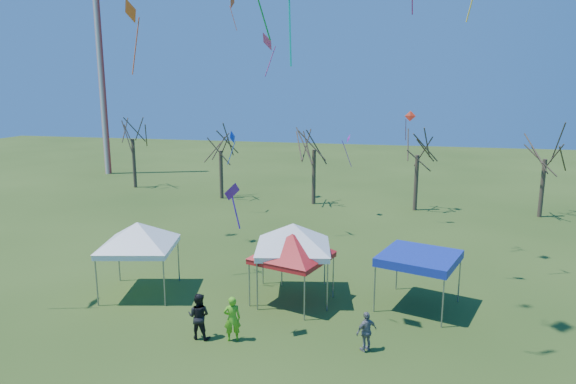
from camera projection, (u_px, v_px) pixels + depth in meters
name	position (u px, v px, depth m)	size (l,w,h in m)	color
ground	(260.00, 345.00, 20.03)	(140.00, 140.00, 0.00)	#2D4817
radio_mast	(100.00, 61.00, 56.13)	(0.70, 0.70, 25.00)	silver
tree_0	(132.00, 121.00, 49.46)	(3.83, 3.83, 8.44)	#3D2D21
tree_1	(220.00, 133.00, 44.73)	(3.42, 3.42, 7.54)	#3D2D21
tree_2	(314.00, 130.00, 42.49)	(3.71, 3.71, 8.18)	#3D2D21
tree_3	(419.00, 135.00, 40.33)	(3.59, 3.59, 7.91)	#3D2D21
tree_4	(547.00, 138.00, 38.20)	(3.58, 3.58, 7.89)	#3D2D21
tent_white_west	(137.00, 227.00, 24.39)	(4.54, 4.54, 4.11)	gray
tent_white_mid	(293.00, 229.00, 23.94)	(4.65, 4.65, 4.18)	gray
tent_red	(292.00, 239.00, 23.40)	(4.13, 4.13, 3.81)	gray
tent_blue	(419.00, 258.00, 23.00)	(4.02, 4.02, 2.52)	gray
person_grey	(367.00, 331.00, 19.45)	(0.92, 0.38, 1.57)	slate
person_green	(232.00, 319.00, 20.21)	(0.67, 0.44, 1.85)	#57B71D
person_dark	(199.00, 316.00, 20.38)	(0.92, 0.71, 1.88)	black
kite_1	(232.00, 192.00, 19.46)	(0.74, 0.93, 1.88)	#4E17A1
kite_11	(268.00, 42.00, 31.70)	(1.30, 1.40, 2.72)	#D12E7C
kite_8	(131.00, 12.00, 24.39)	(1.27, 1.11, 3.56)	#FF520D
kite_2	(232.00, 2.00, 42.13)	(0.61, 1.13, 2.82)	#FF460D
kite_22	(348.00, 140.00, 38.56)	(0.78, 0.90, 2.56)	purple
kite_19	(410.00, 117.00, 35.80)	(0.80, 0.56, 2.10)	red
kite_13	(233.00, 137.00, 39.64)	(0.75, 1.04, 2.63)	blue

